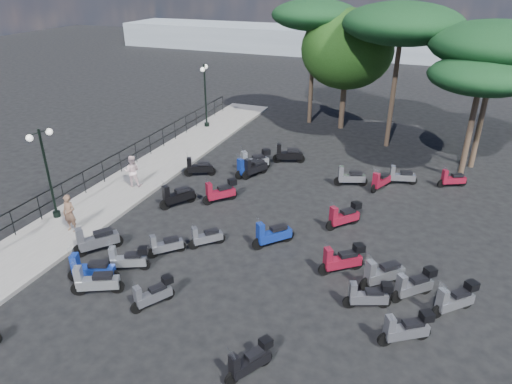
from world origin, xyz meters
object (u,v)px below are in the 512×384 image
at_px(scooter_20, 368,296).
at_px(scooter_3, 177,196).
at_px(woman, 69,213).
at_px(broadleaf_tree, 347,49).
at_px(scooter_22, 344,216).
at_px(pine_0, 402,24).
at_px(scooter_17, 288,155).
at_px(scooter_13, 153,294).
at_px(scooter_23, 401,176).
at_px(scooter_31, 165,245).
at_px(scooter_7, 95,282).
at_px(scooter_5, 248,168).
at_px(scooter_28, 381,181).
at_px(lamp_post_2, 205,92).
at_px(scooter_19, 250,361).
at_px(scooter_21, 342,260).
at_px(pine_3, 481,76).
at_px(scooter_29, 452,179).
at_px(scooter_30, 455,300).
at_px(scooter_27, 414,285).
at_px(scooter_2, 91,270).
at_px(scooter_11, 255,168).
at_px(scooter_8, 128,259).
at_px(scooter_14, 272,235).
at_px(scooter_16, 350,177).
at_px(scooter_1, 96,241).
at_px(scooter_25, 406,329).
at_px(scooter_9, 220,192).
at_px(scooter_15, 206,237).
at_px(pedestrian_far, 132,171).
at_px(pine_1, 498,45).
at_px(scooter_10, 255,161).
at_px(scooter_4, 199,168).
at_px(lamp_post_1, 47,168).
at_px(scooter_26, 382,274).

bearing_deg(scooter_20, scooter_3, 45.22).
height_order(woman, broadleaf_tree, broadleaf_tree).
relative_size(scooter_22, pine_0, 0.17).
bearing_deg(scooter_17, scooter_13, 158.53).
height_order(scooter_23, scooter_31, scooter_23).
bearing_deg(scooter_17, scooter_7, 149.61).
height_order(scooter_5, scooter_7, scooter_7).
relative_size(scooter_17, scooter_28, 1.14).
bearing_deg(lamp_post_2, scooter_13, -83.94).
bearing_deg(scooter_19, scooter_21, -72.34).
height_order(woman, scooter_20, woman).
xyz_separation_m(scooter_23, pine_3, (2.77, 1.70, 4.80)).
bearing_deg(pine_3, lamp_post_2, 170.25).
xyz_separation_m(scooter_29, scooter_30, (0.15, -9.79, 0.08)).
bearing_deg(scooter_17, scooter_27, -162.63).
height_order(scooter_13, pine_3, pine_3).
xyz_separation_m(scooter_20, scooter_27, (1.29, 1.04, 0.04)).
bearing_deg(scooter_29, scooter_2, 109.59).
bearing_deg(scooter_11, scooter_21, 157.52).
bearing_deg(scooter_7, scooter_8, -34.43).
xyz_separation_m(scooter_28, broadleaf_tree, (-3.84, 8.84, 4.69)).
xyz_separation_m(scooter_14, scooter_16, (1.71, 6.56, -0.03)).
distance_m(scooter_3, scooter_20, 9.88).
xyz_separation_m(scooter_1, scooter_25, (11.25, -0.53, -0.03)).
bearing_deg(scooter_7, woman, 24.46).
height_order(scooter_5, scooter_9, scooter_5).
bearing_deg(scooter_20, scooter_28, -16.67).
height_order(scooter_15, scooter_21, scooter_21).
bearing_deg(scooter_27, broadleaf_tree, -24.49).
bearing_deg(scooter_30, scooter_8, 55.79).
bearing_deg(scooter_21, scooter_22, -27.51).
height_order(pedestrian_far, pine_1, pine_1).
xyz_separation_m(scooter_9, scooter_20, (7.48, -4.90, -0.05)).
relative_size(scooter_7, scooter_28, 1.06).
bearing_deg(scooter_1, scooter_22, -109.28).
height_order(scooter_10, pine_0, pine_0).
bearing_deg(scooter_25, scooter_15, 38.46).
xyz_separation_m(woman, scooter_29, (14.22, 10.38, -0.52)).
relative_size(scooter_14, scooter_29, 1.04).
relative_size(pedestrian_far, scooter_21, 1.08).
bearing_deg(scooter_30, scooter_15, 42.40).
bearing_deg(scooter_9, scooter_14, -176.58).
height_order(scooter_4, scooter_5, scooter_5).
bearing_deg(lamp_post_1, scooter_3, 44.85).
relative_size(woman, scooter_26, 1.09).
distance_m(scooter_28, broadleaf_tree, 10.72).
bearing_deg(scooter_17, scooter_29, -110.39).
relative_size(scooter_23, pine_3, 0.25).
relative_size(pedestrian_far, scooter_26, 1.09).
distance_m(scooter_9, scooter_10, 4.00).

